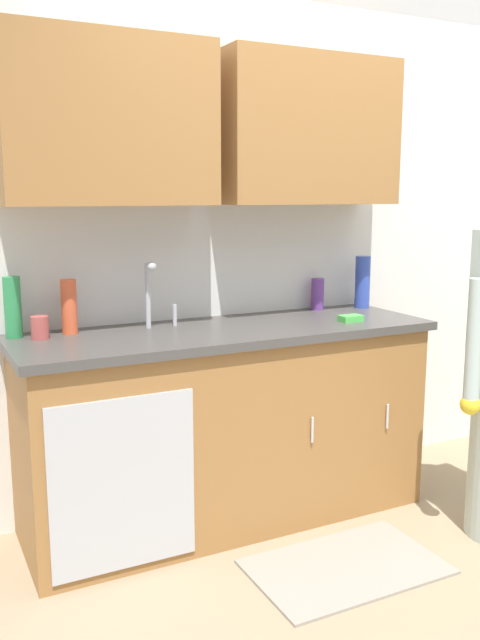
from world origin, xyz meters
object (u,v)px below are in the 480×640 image
sponge (351,318)px  sink (168,336)px  bottle_water_tall (317,294)px  bottle_soap (362,282)px  bottle_water_short (13,307)px  cup_by_sink (40,328)px  bottle_dish_liquid (69,307)px

sponge → sink: bearing=171.1°
bottle_water_tall → sponge: bearing=-97.0°
bottle_water_tall → sponge: bottle_water_tall is taller
sink → bottle_soap: bearing=8.2°
bottle_water_short → cup_by_sink: 0.15m
bottle_soap → sink: bearing=-171.8°
bottle_dish_liquid → sponge: bottle_dish_liquid is taller
bottle_water_tall → sponge: 0.38m
sink → sponge: size_ratio=4.55×
sink → bottle_dish_liquid: 0.45m
sink → bottle_water_short: sink is taller
sink → sponge: (0.89, -0.14, 0.03)m
bottle_soap → bottle_dish_liquid: bottle_soap is taller
cup_by_sink → sponge: bearing=-10.2°
bottle_soap → sponge: (-0.30, -0.31, -0.12)m
sink → bottle_water_tall: 0.97m
sink → bottle_water_tall: sink is taller
bottle_soap → cup_by_sink: bearing=-178.2°
sink → bottle_water_short: (-0.63, 0.20, 0.15)m
sponge → bottle_soap: bearing=46.3°
bottle_soap → sponge: 0.45m
bottle_soap → bottle_dish_liquid: bearing=179.9°
bottle_water_tall → bottle_water_short: 1.57m
sink → bottle_water_tall: (0.94, 0.23, 0.10)m
bottle_water_short → sponge: bottle_water_short is taller
cup_by_sink → sponge: size_ratio=0.89×
bottle_water_tall → bottle_water_short: bearing=-179.0°
sponge → bottle_water_tall: bearing=83.0°
bottle_water_short → sponge: size_ratio=2.40×
bottle_soap → bottle_water_short: bottle_soap is taller
bottle_dish_liquid → bottle_water_tall: bottle_dish_liquid is taller
bottle_dish_liquid → bottle_soap: bearing=-0.1°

